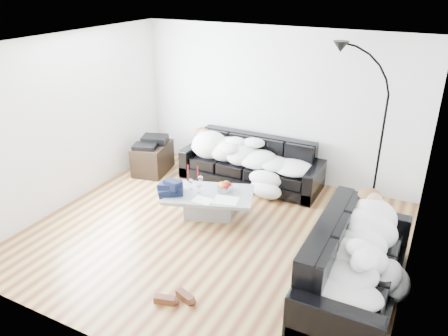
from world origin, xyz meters
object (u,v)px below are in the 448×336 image
at_px(sofa_right, 356,261).
at_px(shoes, 174,298).
at_px(wine_glass_c, 198,188).
at_px(floor_lamp, 381,140).
at_px(sofa_back, 251,162).
at_px(candle_left, 188,173).
at_px(wine_glass_b, 191,184).
at_px(sleeper_back, 250,150).
at_px(fruit_bowl, 225,186).
at_px(sleeper_right, 359,246).
at_px(candle_right, 198,173).
at_px(coffee_table, 209,204).
at_px(av_cabinet, 153,158).
at_px(wine_glass_a, 201,181).
at_px(stereo, 151,141).

relative_size(sofa_right, shoes, 5.23).
distance_m(wine_glass_c, floor_lamp, 2.82).
relative_size(sofa_back, candle_left, 9.15).
distance_m(sofa_right, wine_glass_b, 2.74).
height_order(sleeper_back, wine_glass_b, sleeper_back).
distance_m(sofa_back, fruit_bowl, 1.14).
bearing_deg(sleeper_right, sofa_back, 46.73).
relative_size(sleeper_back, fruit_bowl, 8.73).
bearing_deg(fruit_bowl, sleeper_back, 94.37).
xyz_separation_m(sleeper_back, wine_glass_b, (-0.40, -1.27, -0.16)).
bearing_deg(wine_glass_b, sofa_right, -16.47).
bearing_deg(candle_right, sleeper_back, 63.62).
distance_m(sleeper_back, wine_glass_c, 1.35).
relative_size(fruit_bowl, wine_glass_b, 1.40).
bearing_deg(shoes, floor_lamp, 60.80).
distance_m(fruit_bowl, candle_left, 0.68).
bearing_deg(wine_glass_c, shoes, -67.98).
height_order(sleeper_back, fruit_bowl, sleeper_back).
bearing_deg(sleeper_right, fruit_bowl, 65.83).
bearing_deg(coffee_table, av_cabinet, 151.52).
distance_m(sofa_back, candle_left, 1.24).
xyz_separation_m(sofa_back, wine_glass_a, (-0.32, -1.17, 0.07)).
distance_m(sofa_right, fruit_bowl, 2.34).
bearing_deg(coffee_table, sofa_back, 86.02).
relative_size(sleeper_back, coffee_table, 1.59).
bearing_deg(coffee_table, fruit_bowl, 45.84).
bearing_deg(sleeper_right, wine_glass_c, 73.72).
bearing_deg(fruit_bowl, sofa_back, 94.18).
distance_m(coffee_table, candle_right, 0.58).
relative_size(wine_glass_b, candle_right, 0.73).
bearing_deg(wine_glass_a, floor_lamp, 29.48).
height_order(sofa_right, wine_glass_a, sofa_right).
relative_size(shoes, floor_lamp, 0.19).
relative_size(sleeper_back, wine_glass_c, 13.14).
height_order(wine_glass_a, wine_glass_b, wine_glass_a).
distance_m(sleeper_right, coffee_table, 2.48).
distance_m(sleeper_back, stereo, 1.82).
bearing_deg(sofa_right, av_cabinet, 67.01).
xyz_separation_m(candle_left, shoes, (1.08, -2.07, -0.46)).
height_order(wine_glass_c, shoes, wine_glass_c).
bearing_deg(sofa_right, wine_glass_b, 73.53).
relative_size(shoes, av_cabinet, 0.53).
bearing_deg(stereo, sleeper_right, -42.41).
xyz_separation_m(wine_glass_c, av_cabinet, (-1.55, 0.98, -0.19)).
height_order(wine_glass_b, av_cabinet, wine_glass_b).
relative_size(sleeper_right, av_cabinet, 2.40).
height_order(coffee_table, wine_glass_c, wine_glass_c).
distance_m(wine_glass_c, av_cabinet, 1.84).
bearing_deg(candle_left, wine_glass_b, -51.00).
relative_size(wine_glass_a, candle_left, 0.65).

